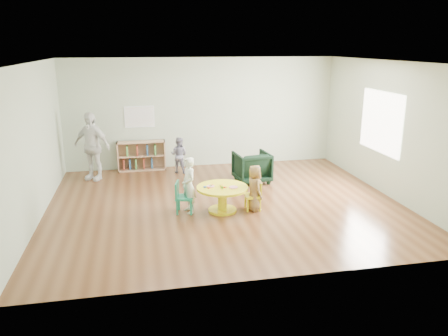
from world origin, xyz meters
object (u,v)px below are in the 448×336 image
armchair (252,167)px  child_right (255,188)px  bookshelf (141,156)px  child_left (189,185)px  toddler (179,155)px  activity_table (222,194)px  kid_chair_left (182,196)px  adult_caretaker (92,146)px  kid_chair_right (255,195)px

armchair → child_right: (-0.42, -1.78, 0.10)m
bookshelf → child_right: (2.10, -3.32, 0.09)m
armchair → child_left: (-1.67, -1.63, 0.18)m
child_right → bookshelf: bearing=23.4°
toddler → armchair: bearing=173.3°
activity_table → bookshelf: bearing=114.6°
kid_chair_left → adult_caretaker: 3.20m
bookshelf → armchair: 2.95m
kid_chair_left → adult_caretaker: bearing=-131.0°
activity_table → adult_caretaker: adult_caretaker is taller
child_left → adult_caretaker: (-1.98, 2.57, 0.27)m
activity_table → kid_chair_left: kid_chair_left is taller
activity_table → kid_chair_left: bearing=174.3°
kid_chair_left → activity_table: bearing=97.6°
activity_table → toddler: size_ratio=1.09×
toddler → adult_caretaker: adult_caretaker is taller
kid_chair_right → child_right: bearing=154.0°
toddler → adult_caretaker: bearing=31.6°
armchair → child_left: child_left is taller
kid_chair_left → adult_caretaker: adult_caretaker is taller
armchair → toddler: 1.92m
child_left → toddler: size_ratio=1.19×
adult_caretaker → armchair: bearing=15.7°
child_left → child_right: size_ratio=1.19×
bookshelf → kid_chair_right: bearing=-57.1°
bookshelf → child_left: 3.29m
bookshelf → adult_caretaker: (-1.13, -0.60, 0.44)m
kid_chair_right → toddler: size_ratio=0.62×
armchair → adult_caretaker: size_ratio=0.49×
kid_chair_right → adult_caretaker: 4.24m
toddler → kid_chair_right: bearing=140.4°
activity_table → armchair: armchair is taller
armchair → toddler: bearing=-40.3°
bookshelf → adult_caretaker: adult_caretaker is taller
bookshelf → adult_caretaker: 1.35m
kid_chair_right → activity_table: bearing=89.8°
kid_chair_left → child_right: bearing=97.1°
kid_chair_left → adult_caretaker: (-1.85, 2.57, 0.48)m
child_right → kid_chair_right: bearing=-38.1°
kid_chair_left → toddler: size_ratio=0.67×
bookshelf → child_left: bearing=-75.0°
activity_table → bookshelf: bookshelf is taller
armchair → adult_caretaker: (-3.65, 0.94, 0.45)m
kid_chair_left → kid_chair_right: 1.40m
child_left → child_right: 1.26m
kid_chair_right → bookshelf: (-2.12, 3.28, 0.06)m
bookshelf → toddler: bearing=-26.2°
bookshelf → adult_caretaker: size_ratio=0.74×
kid_chair_right → child_right: child_right is taller
activity_table → child_left: (-0.64, 0.08, 0.20)m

